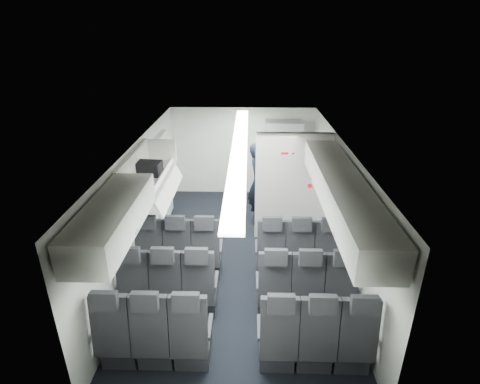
{
  "coord_description": "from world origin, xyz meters",
  "views": [
    {
      "loc": [
        0.15,
        -5.74,
        3.87
      ],
      "look_at": [
        0.0,
        0.4,
        1.15
      ],
      "focal_mm": 28.0,
      "sensor_mm": 36.0,
      "label": 1
    }
  ],
  "objects_px": {
    "seat_row_mid": "(237,292)",
    "boarding_door": "(164,178)",
    "flight_attendant": "(258,183)",
    "carry_on_bag": "(149,169)",
    "seat_row_front": "(239,256)",
    "galley_unit": "(282,161)",
    "seat_row_rear": "(234,340)"
  },
  "relations": [
    {
      "from": "seat_row_front",
      "to": "seat_row_rear",
      "type": "relative_size",
      "value": 1.0
    },
    {
      "from": "galley_unit",
      "to": "seat_row_mid",
      "type": "bearing_deg",
      "value": -102.88
    },
    {
      "from": "seat_row_front",
      "to": "flight_attendant",
      "type": "distance_m",
      "value": 2.09
    },
    {
      "from": "galley_unit",
      "to": "flight_attendant",
      "type": "height_order",
      "value": "galley_unit"
    },
    {
      "from": "seat_row_front",
      "to": "carry_on_bag",
      "type": "xyz_separation_m",
      "value": [
        -1.45,
        0.4,
        1.38
      ]
    },
    {
      "from": "flight_attendant",
      "to": "carry_on_bag",
      "type": "distance_m",
      "value": 2.58
    },
    {
      "from": "seat_row_mid",
      "to": "boarding_door",
      "type": "height_order",
      "value": "boarding_door"
    },
    {
      "from": "seat_row_rear",
      "to": "boarding_door",
      "type": "relative_size",
      "value": 1.79
    },
    {
      "from": "seat_row_mid",
      "to": "boarding_door",
      "type": "xyz_separation_m",
      "value": [
        -1.64,
        2.99,
        0.55
      ]
    },
    {
      "from": "boarding_door",
      "to": "galley_unit",
      "type": "bearing_deg",
      "value": 24.28
    },
    {
      "from": "seat_row_rear",
      "to": "carry_on_bag",
      "type": "xyz_separation_m",
      "value": [
        -1.45,
        2.2,
        1.38
      ]
    },
    {
      "from": "seat_row_front",
      "to": "carry_on_bag",
      "type": "height_order",
      "value": "carry_on_bag"
    },
    {
      "from": "seat_row_front",
      "to": "boarding_door",
      "type": "bearing_deg",
      "value": 128.16
    },
    {
      "from": "boarding_door",
      "to": "carry_on_bag",
      "type": "distance_m",
      "value": 1.89
    },
    {
      "from": "seat_row_mid",
      "to": "flight_attendant",
      "type": "xyz_separation_m",
      "value": [
        0.36,
        2.91,
        0.47
      ]
    },
    {
      "from": "galley_unit",
      "to": "boarding_door",
      "type": "distance_m",
      "value": 2.84
    },
    {
      "from": "flight_attendant",
      "to": "boarding_door",
      "type": "bearing_deg",
      "value": 82.01
    },
    {
      "from": "seat_row_rear",
      "to": "carry_on_bag",
      "type": "height_order",
      "value": "carry_on_bag"
    },
    {
      "from": "boarding_door",
      "to": "flight_attendant",
      "type": "xyz_separation_m",
      "value": [
        2.0,
        -0.08,
        -0.08
      ]
    },
    {
      "from": "galley_unit",
      "to": "carry_on_bag",
      "type": "height_order",
      "value": "galley_unit"
    },
    {
      "from": "galley_unit",
      "to": "boarding_door",
      "type": "xyz_separation_m",
      "value": [
        -2.59,
        -1.17,
        0.0
      ]
    },
    {
      "from": "seat_row_rear",
      "to": "seat_row_mid",
      "type": "bearing_deg",
      "value": 90.0
    },
    {
      "from": "galley_unit",
      "to": "flight_attendant",
      "type": "xyz_separation_m",
      "value": [
        -0.59,
        -1.25,
        -0.08
      ]
    },
    {
      "from": "seat_row_front",
      "to": "flight_attendant",
      "type": "height_order",
      "value": "flight_attendant"
    },
    {
      "from": "seat_row_rear",
      "to": "galley_unit",
      "type": "xyz_separation_m",
      "value": [
        0.95,
        5.05,
        0.55
      ]
    },
    {
      "from": "seat_row_rear",
      "to": "carry_on_bag",
      "type": "relative_size",
      "value": 8.72
    },
    {
      "from": "seat_row_mid",
      "to": "boarding_door",
      "type": "distance_m",
      "value": 3.45
    },
    {
      "from": "seat_row_front",
      "to": "seat_row_mid",
      "type": "height_order",
      "value": "same"
    },
    {
      "from": "flight_attendant",
      "to": "galley_unit",
      "type": "bearing_deg",
      "value": -31.08
    },
    {
      "from": "boarding_door",
      "to": "seat_row_mid",
      "type": "bearing_deg",
      "value": -61.23
    },
    {
      "from": "seat_row_mid",
      "to": "boarding_door",
      "type": "bearing_deg",
      "value": 118.77
    },
    {
      "from": "seat_row_front",
      "to": "galley_unit",
      "type": "bearing_deg",
      "value": 73.72
    }
  ]
}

